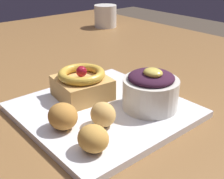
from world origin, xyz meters
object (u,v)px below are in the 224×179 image
at_px(fritter_front, 103,114).
at_px(fritter_middle, 93,138).
at_px(cake_slice, 82,84).
at_px(berry_ramekin, 151,90).
at_px(front_plate, 103,110).
at_px(coffee_mug, 105,16).
at_px(fritter_back, 63,116).

distance_m(fritter_front, fritter_middle, 0.07).
relative_size(cake_slice, fritter_front, 2.43).
xyz_separation_m(cake_slice, fritter_front, (0.10, -0.03, -0.01)).
bearing_deg(fritter_middle, berry_ramekin, 102.99).
relative_size(berry_ramekin, fritter_middle, 2.12).
height_order(berry_ramekin, fritter_middle, berry_ramekin).
distance_m(front_plate, coffee_mug, 0.68).
distance_m(fritter_middle, coffee_mug, 0.80).
relative_size(front_plate, fritter_front, 6.43).
relative_size(berry_ramekin, coffee_mug, 1.14).
distance_m(cake_slice, fritter_back, 0.11).
bearing_deg(berry_ramekin, coffee_mug, 147.00).
bearing_deg(berry_ramekin, fritter_middle, -77.01).
bearing_deg(coffee_mug, front_plate, -39.79).
distance_m(front_plate, fritter_back, 0.09).
relative_size(berry_ramekin, fritter_front, 2.31).
xyz_separation_m(berry_ramekin, fritter_back, (-0.04, -0.15, -0.01)).
bearing_deg(fritter_back, front_plate, 98.06).
height_order(fritter_back, coffee_mug, coffee_mug).
bearing_deg(fritter_back, berry_ramekin, 75.07).
bearing_deg(coffee_mug, cake_slice, -43.33).
bearing_deg(fritter_back, fritter_middle, 0.57).
bearing_deg(fritter_front, berry_ramekin, 86.27).
bearing_deg(front_plate, fritter_back, -81.94).
xyz_separation_m(berry_ramekin, fritter_front, (-0.01, -0.10, -0.01)).
bearing_deg(fritter_front, coffee_mug, 140.25).
bearing_deg(berry_ramekin, cake_slice, -149.15).
bearing_deg(berry_ramekin, front_plate, -130.60).
bearing_deg(fritter_front, front_plate, 140.71).
bearing_deg(fritter_middle, cake_slice, 149.68).
relative_size(fritter_middle, coffee_mug, 0.54).
bearing_deg(fritter_middle, fritter_back, -179.43).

